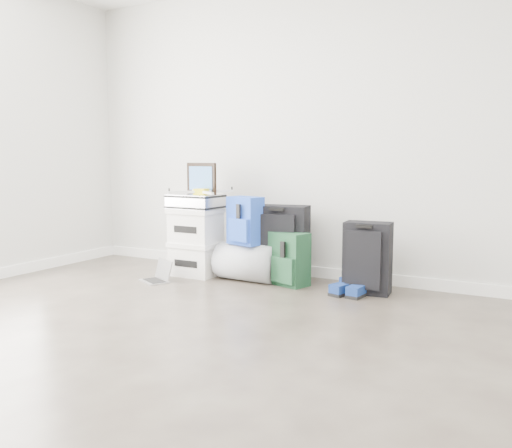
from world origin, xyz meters
The scene contains 14 objects.
ground centered at (0.00, 0.00, 0.00)m, with size 5.00×5.00×0.00m, color #322A24.
room_envelope centered at (0.00, 0.02, 1.72)m, with size 4.52×5.02×2.71m.
boxes_stack centered at (-0.76, 2.04, 0.32)m, with size 0.44×0.36×0.63m.
briefcase centered at (-0.76, 2.04, 0.70)m, with size 0.46×0.34×0.13m, color #B2B2B7.
painting centered at (-0.76, 2.14, 0.91)m, with size 0.38×0.12×0.29m.
drone centered at (-0.68, 2.02, 0.79)m, with size 0.51×0.51×0.06m.
duffel_bag centered at (-0.23, 2.06, 0.17)m, with size 0.33×0.33×0.54m, color #999CA2.
blue_backpack centered at (-0.23, 2.03, 0.54)m, with size 0.34×0.28×0.42m.
large_suitcase centered at (0.06, 2.21, 0.34)m, with size 0.48×0.35×0.68m.
green_backpack centered at (0.18, 2.08, 0.22)m, with size 0.37×0.32×0.46m.
carry_on centered at (0.86, 2.13, 0.29)m, with size 0.39×0.28×0.58m.
shoes centered at (0.78, 2.01, 0.05)m, with size 0.29×0.30×0.09m.
rolled_rug centered at (0.87, 2.15, 0.25)m, with size 0.16×0.16×0.49m, color tan.
laptop centered at (-0.90, 1.65, 0.05)m, with size 0.33×0.30×0.19m.
Camera 1 is at (2.15, -2.10, 1.09)m, focal length 38.00 mm.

